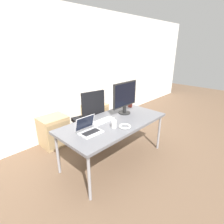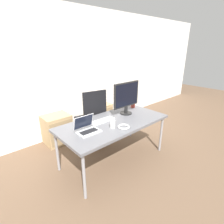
{
  "view_description": "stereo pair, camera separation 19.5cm",
  "coord_description": "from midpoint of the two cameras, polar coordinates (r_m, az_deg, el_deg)",
  "views": [
    {
      "loc": [
        -1.86,
        -1.74,
        1.84
      ],
      "look_at": [
        0.0,
        0.04,
        0.86
      ],
      "focal_mm": 28.0,
      "sensor_mm": 36.0,
      "label": 1
    },
    {
      "loc": [
        -1.72,
        -1.88,
        1.84
      ],
      "look_at": [
        0.0,
        0.04,
        0.86
      ],
      "focal_mm": 28.0,
      "sensor_mm": 36.0,
      "label": 2
    }
  ],
  "objects": [
    {
      "name": "ground_plane",
      "position": [
        3.14,
        2.38,
        -15.11
      ],
      "size": [
        14.0,
        14.0,
        0.0
      ],
      "primitive_type": "plane",
      "color": "brown"
    },
    {
      "name": "wall_back",
      "position": [
        3.74,
        -13.09,
        11.92
      ],
      "size": [
        10.0,
        0.05,
        2.6
      ],
      "color": "white",
      "rests_on": "ground_plane"
    },
    {
      "name": "desk",
      "position": [
        2.8,
        2.58,
        -3.96
      ],
      "size": [
        1.78,
        0.86,
        0.71
      ],
      "color": "slate",
      "rests_on": "ground_plane"
    },
    {
      "name": "office_chair",
      "position": [
        3.42,
        -5.1,
        -3.72
      ],
      "size": [
        0.56,
        0.6,
        1.11
      ],
      "color": "#232326",
      "rests_on": "ground_plane"
    },
    {
      "name": "cabinet_left",
      "position": [
        3.63,
        -16.02,
        -5.43
      ],
      "size": [
        0.49,
        0.43,
        0.58
      ],
      "color": "tan",
      "rests_on": "ground_plane"
    },
    {
      "name": "cabinet_right",
      "position": [
        4.14,
        -2.79,
        -1.26
      ],
      "size": [
        0.49,
        0.43,
        0.58
      ],
      "color": "tan",
      "rests_on": "ground_plane"
    },
    {
      "name": "laptop_center",
      "position": [
        2.46,
        -5.92,
        -5.4
      ],
      "size": [
        0.32,
        0.27,
        0.22
      ],
      "color": "silver",
      "rests_on": "desk"
    },
    {
      "name": "monitor",
      "position": [
        3.03,
        6.55,
        4.82
      ],
      "size": [
        0.57,
        0.21,
        0.56
      ],
      "color": "black",
      "rests_on": "desk"
    },
    {
      "name": "keyboard",
      "position": [
        2.79,
        -0.98,
        -2.87
      ],
      "size": [
        0.41,
        0.13,
        0.02
      ],
      "color": "silver",
      "rests_on": "desk"
    },
    {
      "name": "coffee_cup_white",
      "position": [
        2.55,
        2.38,
        -4.01
      ],
      "size": [
        0.07,
        0.07,
        0.12
      ],
      "color": "white",
      "rests_on": "desk"
    },
    {
      "name": "coffee_cup_brown",
      "position": [
        3.44,
        8.46,
        2.37
      ],
      "size": [
        0.09,
        0.09,
        0.11
      ],
      "color": "maroon",
      "rests_on": "desk"
    },
    {
      "name": "cable_coil",
      "position": [
        2.59,
        6.01,
        -4.85
      ],
      "size": [
        0.18,
        0.18,
        0.03
      ],
      "color": "white",
      "rests_on": "desk"
    }
  ]
}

